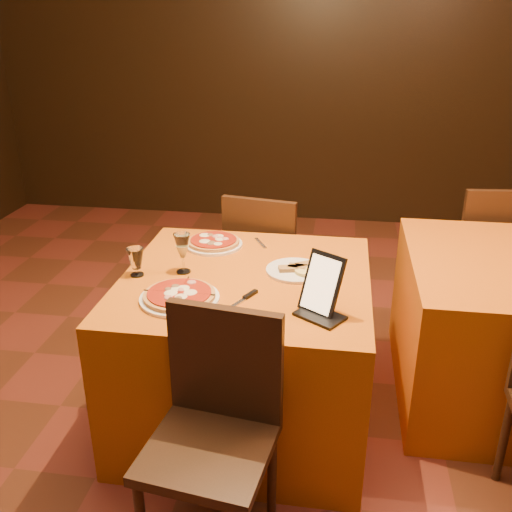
# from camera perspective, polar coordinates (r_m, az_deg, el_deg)

# --- Properties ---
(floor) EXTENTS (6.00, 7.00, 0.01)m
(floor) POSITION_cam_1_polar(r_m,az_deg,el_deg) (2.54, 1.32, -23.19)
(floor) COLOR #5E2D19
(floor) RESTS_ON ground
(wall_back) EXTENTS (6.00, 0.01, 2.80)m
(wall_back) POSITION_cam_1_polar(r_m,az_deg,el_deg) (5.26, 6.66, 18.29)
(wall_back) COLOR black
(wall_back) RESTS_ON floor
(main_table) EXTENTS (1.10, 1.10, 0.75)m
(main_table) POSITION_cam_1_polar(r_m,az_deg,el_deg) (2.73, -0.99, -9.18)
(main_table) COLOR #C05A0C
(main_table) RESTS_ON floor
(chair_main_near) EXTENTS (0.41, 0.41, 0.91)m
(chair_main_near) POSITION_cam_1_polar(r_m,az_deg,el_deg) (2.07, -4.80, -18.77)
(chair_main_near) COLOR black
(chair_main_near) RESTS_ON floor
(chair_main_far) EXTENTS (0.51, 0.51, 0.91)m
(chair_main_far) POSITION_cam_1_polar(r_m,az_deg,el_deg) (3.41, 1.29, -0.71)
(chair_main_far) COLOR black
(chair_main_far) RESTS_ON floor
(chair_side_far) EXTENTS (0.51, 0.51, 0.91)m
(chair_side_far) POSITION_cam_1_polar(r_m,az_deg,el_deg) (3.84, 21.67, 0.40)
(chair_side_far) COLOR black
(chair_side_far) RESTS_ON floor
(pizza_near) EXTENTS (0.33, 0.33, 0.03)m
(pizza_near) POSITION_cam_1_polar(r_m,az_deg,el_deg) (2.36, -7.66, -4.04)
(pizza_near) COLOR white
(pizza_near) RESTS_ON main_table
(pizza_far) EXTENTS (0.29, 0.29, 0.03)m
(pizza_far) POSITION_cam_1_polar(r_m,az_deg,el_deg) (2.88, -4.26, 1.32)
(pizza_far) COLOR white
(pizza_far) RESTS_ON main_table
(cutlet_dish) EXTENTS (0.27, 0.27, 0.03)m
(cutlet_dish) POSITION_cam_1_polar(r_m,az_deg,el_deg) (2.59, 3.94, -1.33)
(cutlet_dish) COLOR white
(cutlet_dish) RESTS_ON main_table
(wine_glass) EXTENTS (0.10, 0.10, 0.19)m
(wine_glass) POSITION_cam_1_polar(r_m,az_deg,el_deg) (2.57, -7.35, 0.31)
(wine_glass) COLOR #E0DD7F
(wine_glass) RESTS_ON main_table
(water_glass) EXTENTS (0.09, 0.09, 0.13)m
(water_glass) POSITION_cam_1_polar(r_m,az_deg,el_deg) (2.58, -11.91, -0.60)
(water_glass) COLOR silver
(water_glass) RESTS_ON main_table
(tablet) EXTENTS (0.19, 0.17, 0.23)m
(tablet) POSITION_cam_1_polar(r_m,az_deg,el_deg) (2.22, 6.60, -2.77)
(tablet) COLOR black
(tablet) RESTS_ON main_table
(knife) EXTENTS (0.12, 0.20, 0.01)m
(knife) POSITION_cam_1_polar(r_m,az_deg,el_deg) (2.31, -1.83, -4.75)
(knife) COLOR silver
(knife) RESTS_ON main_table
(fork_near) EXTENTS (0.03, 0.16, 0.01)m
(fork_near) POSITION_cam_1_polar(r_m,az_deg,el_deg) (2.40, -10.18, -4.05)
(fork_near) COLOR #A5A5AB
(fork_near) RESTS_ON main_table
(fork_far) EXTENTS (0.08, 0.14, 0.01)m
(fork_far) POSITION_cam_1_polar(r_m,az_deg,el_deg) (2.90, 0.45, 1.29)
(fork_far) COLOR #A7A6AD
(fork_far) RESTS_ON main_table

